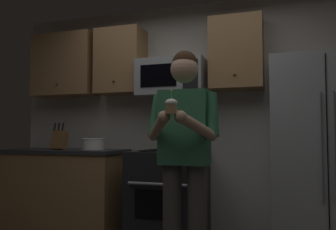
% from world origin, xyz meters
% --- Properties ---
extents(wall_back, '(4.40, 0.10, 2.60)m').
position_xyz_m(wall_back, '(0.00, 1.75, 1.30)').
color(wall_back, beige).
rests_on(wall_back, ground).
extents(oven_range, '(0.76, 0.70, 0.93)m').
position_xyz_m(oven_range, '(-0.15, 1.36, 0.46)').
color(oven_range, black).
rests_on(oven_range, ground).
extents(microwave, '(0.74, 0.41, 0.40)m').
position_xyz_m(microwave, '(-0.15, 1.48, 1.72)').
color(microwave, '#9EA0A5').
extents(refrigerator, '(0.90, 0.75, 1.80)m').
position_xyz_m(refrigerator, '(1.35, 1.32, 0.90)').
color(refrigerator, '#B7BABF').
rests_on(refrigerator, ground).
extents(cabinet_row_upper, '(2.78, 0.36, 0.76)m').
position_xyz_m(cabinet_row_upper, '(-0.72, 1.53, 1.95)').
color(cabinet_row_upper, '#9E7247').
extents(counter_left, '(1.44, 0.66, 0.92)m').
position_xyz_m(counter_left, '(-1.45, 1.38, 0.46)').
color(counter_left, '#9E7247').
rests_on(counter_left, ground).
extents(knife_block, '(0.16, 0.15, 0.32)m').
position_xyz_m(knife_block, '(-1.48, 1.33, 1.03)').
color(knife_block, brown).
rests_on(knife_block, counter_left).
extents(bowl_large_white, '(0.28, 0.28, 0.13)m').
position_xyz_m(bowl_large_white, '(-1.09, 1.42, 0.99)').
color(bowl_large_white, white).
rests_on(bowl_large_white, counter_left).
extents(person, '(0.60, 0.48, 1.76)m').
position_xyz_m(person, '(0.27, 0.45, 1.00)').
color(person, '#4C4742').
rests_on(person, ground).
extents(cupcake, '(0.09, 0.09, 0.17)m').
position_xyz_m(cupcake, '(0.27, 0.12, 1.29)').
color(cupcake, '#A87F56').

